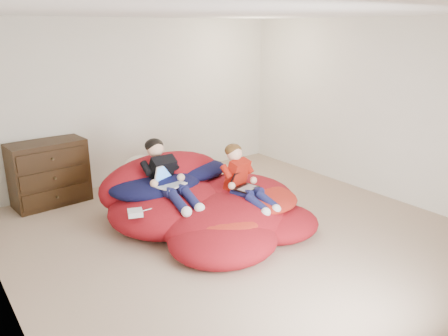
% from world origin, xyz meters
% --- Properties ---
extents(room_shell, '(5.10, 5.10, 2.77)m').
position_xyz_m(room_shell, '(0.00, 0.00, 0.22)').
color(room_shell, tan).
rests_on(room_shell, ground).
extents(dresser, '(1.03, 0.60, 0.89)m').
position_xyz_m(dresser, '(-1.52, 2.24, 0.44)').
color(dresser, black).
rests_on(dresser, ground).
extents(beanbag_pile, '(2.41, 2.34, 0.88)m').
position_xyz_m(beanbag_pile, '(-0.15, 0.42, 0.25)').
color(beanbag_pile, '#A1121B').
rests_on(beanbag_pile, ground).
extents(cream_pillow, '(0.44, 0.28, 0.28)m').
position_xyz_m(cream_pillow, '(-0.60, 1.28, 0.62)').
color(cream_pillow, beige).
rests_on(cream_pillow, beanbag_pile).
extents(older_boy, '(0.31, 1.04, 0.70)m').
position_xyz_m(older_boy, '(-0.57, 0.63, 0.69)').
color(older_boy, black).
rests_on(older_boy, beanbag_pile).
extents(younger_boy, '(0.34, 0.88, 0.69)m').
position_xyz_m(younger_boy, '(0.20, 0.11, 0.63)').
color(younger_boy, '#B11D0F').
rests_on(younger_boy, beanbag_pile).
extents(laptop_white, '(0.39, 0.40, 0.24)m').
position_xyz_m(laptop_white, '(-0.57, 0.57, 0.63)').
color(laptop_white, silver).
rests_on(laptop_white, older_boy).
extents(laptop_black, '(0.33, 0.37, 0.20)m').
position_xyz_m(laptop_black, '(0.20, 0.10, 0.55)').
color(laptop_black, black).
rests_on(laptop_black, younger_boy).
extents(power_adapter, '(0.20, 0.20, 0.06)m').
position_xyz_m(power_adapter, '(-1.12, 0.33, 0.42)').
color(power_adapter, silver).
rests_on(power_adapter, beanbag_pile).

